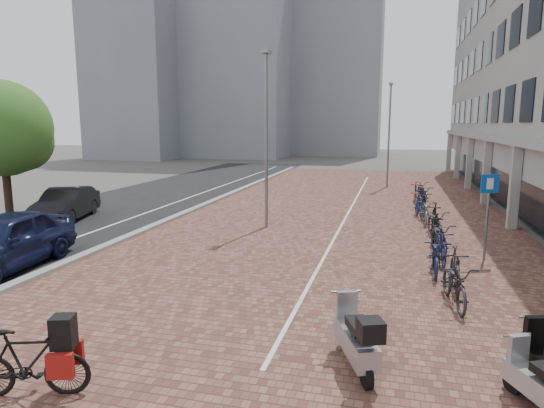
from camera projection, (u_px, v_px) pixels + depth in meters
The scene contains 17 objects.
ground at pixel (209, 297), 11.28m from camera, with size 140.00×140.00×0.00m, color #474442.
plaza_brick at pixel (345, 212), 22.22m from camera, with size 14.50×42.00×0.04m, color brown.
street_asphalt at pixel (138, 202), 24.98m from camera, with size 8.00×50.00×0.03m, color black.
curb at pixel (206, 204), 23.99m from camera, with size 0.35×42.00×0.14m, color gray.
lane_line at pixel (172, 204), 24.48m from camera, with size 0.12×44.00×0.00m, color white.
parking_line at pixel (349, 212), 22.16m from camera, with size 0.10×30.00×0.00m, color white.
bg_towers at pixel (249, 45), 59.16m from camera, with size 33.00×23.00×32.00m.
car_navy at pixel (2, 242), 13.27m from camera, with size 1.97×4.89×1.67m, color black.
car_dark at pixel (66, 204), 20.27m from camera, with size 1.50×4.31×1.42m, color black.
hero_bike at pixel (29, 362), 7.09m from camera, with size 1.90×1.08×1.29m.
scooter_front at pixel (356, 336), 7.89m from camera, with size 0.55×1.75×1.20m, color #949498, non-canonical shape.
scooter_back at pixel (541, 382), 6.65m from camera, with size 0.46×1.47×1.01m, color #B2B2B8, non-canonical shape.
parking_sign at pixel (488, 202), 14.02m from camera, with size 0.54×0.21×2.66m.
lamp_near at pixel (266, 143), 18.29m from camera, with size 0.12×0.12×6.85m, color gray.
lamp_far at pixel (389, 137), 30.24m from camera, with size 0.12×0.12×6.66m, color slate.
street_tree at pixel (6, 131), 20.15m from camera, with size 4.15×4.15×6.03m.
bike_row at pixel (429, 217), 18.41m from camera, with size 1.30×18.14×1.05m.
Camera 1 is at (4.21, -9.99, 4.14)m, focal length 30.85 mm.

